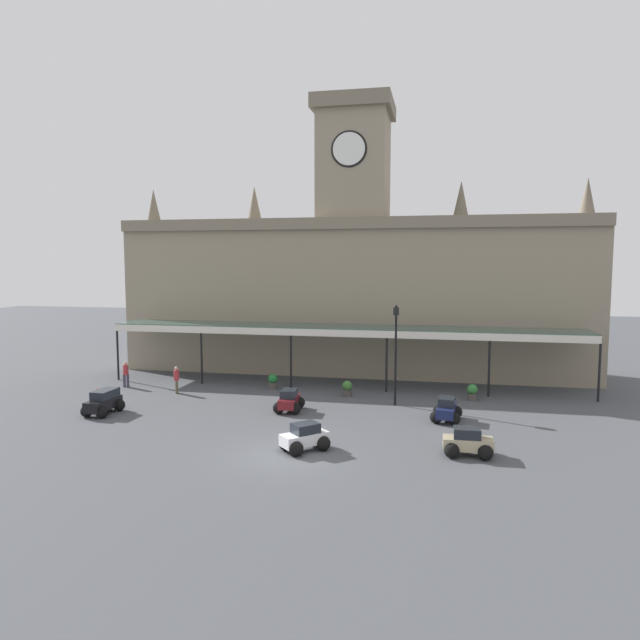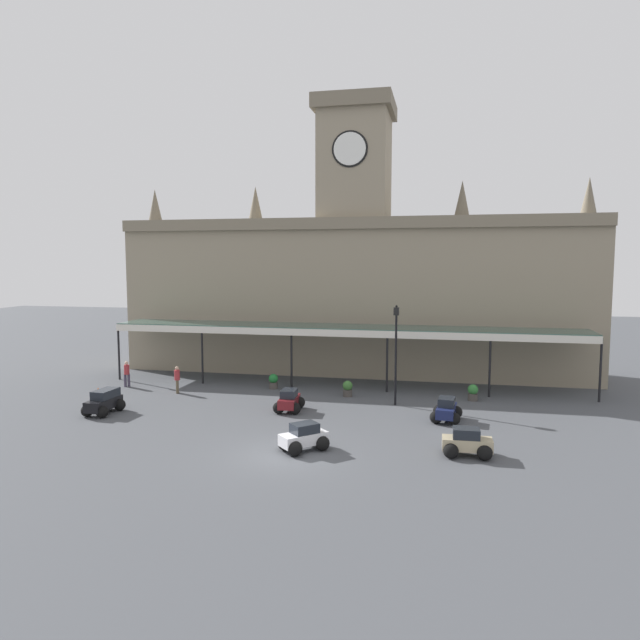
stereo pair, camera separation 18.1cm
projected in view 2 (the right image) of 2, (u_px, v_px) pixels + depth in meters
The scene contains 15 objects.
ground_plane at pixel (285, 454), 24.29m from camera, with size 140.00×140.00×0.00m, color #484B50.
station_building at pixel (354, 284), 42.23m from camera, with size 33.53×5.98×19.52m.
entrance_canopy at pixel (342, 329), 37.44m from camera, with size 30.86×3.26×3.92m.
car_maroon_sedan at pixel (289, 402), 31.33m from camera, with size 1.61×2.10×1.19m.
car_black_estate at pixel (104, 403), 30.80m from camera, with size 1.61×2.29×1.27m.
car_beige_sedan at pixel (467, 444), 24.03m from camera, with size 2.07×1.55×1.19m.
car_navy_sedan at pixel (446, 411), 29.38m from camera, with size 1.66×2.13×1.19m.
car_white_sedan at pixel (304, 439), 24.74m from camera, with size 2.22×2.21×1.19m.
pedestrian_beside_cars at pixel (177, 379), 35.57m from camera, with size 0.34×0.37×1.67m.
pedestrian_crossing_forecourt at pixel (127, 373), 37.37m from camera, with size 0.37×0.34×1.67m.
victorian_lamppost at pixel (396, 344), 32.31m from camera, with size 0.30×0.30×5.69m.
traffic_cone at pixel (98, 393), 34.27m from camera, with size 0.40×0.40×0.66m, color orange.
planter_forecourt_centre at pixel (348, 388), 34.71m from camera, with size 0.60×0.60×0.96m.
planter_near_kerb at pixel (273, 381), 36.82m from camera, with size 0.60×0.60×0.96m.
planter_by_canopy at pixel (473, 392), 33.66m from camera, with size 0.60×0.60×0.96m.
Camera 2 is at (6.41, -22.76, 8.07)m, focal length 32.35 mm.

